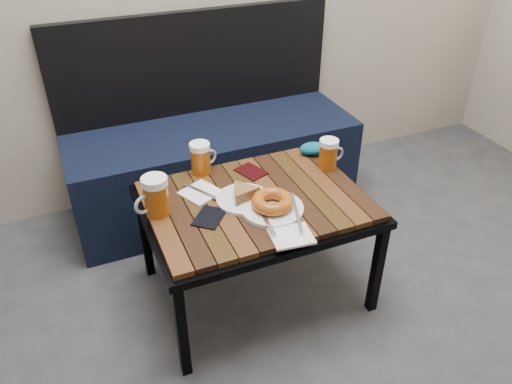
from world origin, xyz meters
name	(u,v)px	position (x,y,z in m)	size (l,w,h in m)	color
bench	(213,158)	(0.10, 1.76, 0.27)	(1.40, 0.50, 0.95)	black
cafe_table	(256,208)	(0.05, 1.08, 0.43)	(0.84, 0.62, 0.47)	black
beer_mug_left	(155,196)	(-0.32, 1.13, 0.55)	(0.14, 0.11, 0.15)	#93430B
beer_mug_centre	(201,158)	(-0.08, 1.34, 0.54)	(0.13, 0.10, 0.13)	#93430B
beer_mug_right	(329,154)	(0.41, 1.17, 0.53)	(0.11, 0.08, 0.12)	#93430B
plate_pie	(243,196)	(0.00, 1.08, 0.49)	(0.20, 0.20, 0.06)	white
plate_bagel	(272,204)	(0.07, 0.98, 0.50)	(0.23, 0.30, 0.06)	white
napkin_left	(201,193)	(-0.14, 1.19, 0.48)	(0.17, 0.17, 0.01)	white
napkin_right	(291,236)	(0.07, 0.82, 0.48)	(0.15, 0.13, 0.01)	white
passport_navy	(209,217)	(-0.15, 1.03, 0.48)	(0.09, 0.13, 0.01)	black
passport_burgundy	(251,172)	(0.10, 1.26, 0.47)	(0.09, 0.12, 0.01)	black
knit_pouch	(313,149)	(0.41, 1.29, 0.50)	(0.12, 0.08, 0.05)	#055383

